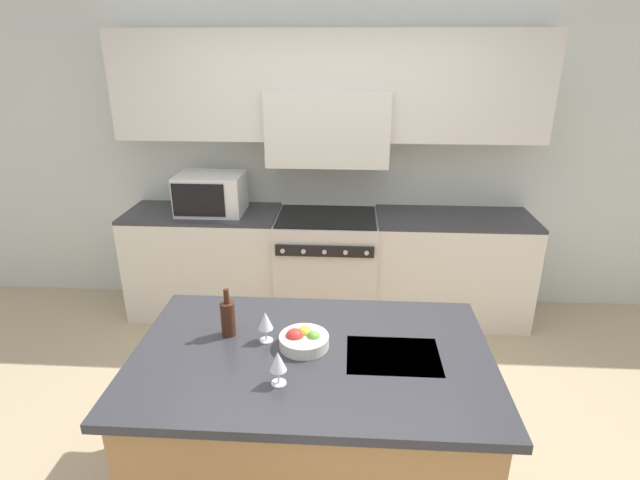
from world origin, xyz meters
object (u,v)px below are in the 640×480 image
object	(u,v)px
microwave	(211,193)
wine_glass_near	(278,362)
fruit_bowl	(303,340)
wine_glass_far	(266,322)
wine_bottle	(228,318)
range_stove	(326,266)

from	to	relation	value
microwave	wine_glass_near	size ratio (longest dim) A/B	3.39
microwave	fruit_bowl	size ratio (longest dim) A/B	2.27
microwave	wine_glass_far	world-z (taller)	microwave
fruit_bowl	wine_glass_near	bearing A→B (deg)	-105.08
fruit_bowl	wine_bottle	bearing A→B (deg)	168.05
range_stove	wine_glass_far	distance (m)	1.97
wine_bottle	wine_glass_far	world-z (taller)	wine_bottle
wine_bottle	fruit_bowl	size ratio (longest dim) A/B	1.06
wine_glass_near	range_stove	bearing A→B (deg)	87.42
microwave	wine_glass_near	xyz separation A→B (m)	(0.89, -2.23, -0.09)
range_stove	microwave	distance (m)	1.18
wine_glass_far	fruit_bowl	bearing A→B (deg)	-10.42
wine_glass_near	microwave	bearing A→B (deg)	111.64
microwave	wine_bottle	world-z (taller)	microwave
microwave	wine_glass_near	distance (m)	2.40
wine_bottle	wine_glass_near	size ratio (longest dim) A/B	1.58
wine_glass_far	wine_glass_near	bearing A→B (deg)	-71.84
range_stove	microwave	size ratio (longest dim) A/B	1.69
range_stove	wine_glass_near	bearing A→B (deg)	-92.58
range_stove	wine_bottle	bearing A→B (deg)	-102.50
wine_glass_near	fruit_bowl	world-z (taller)	wine_glass_near
wine_bottle	wine_glass_far	bearing A→B (deg)	-13.39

